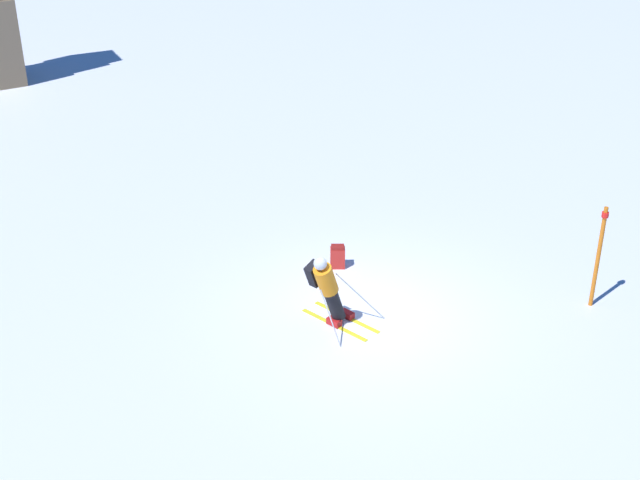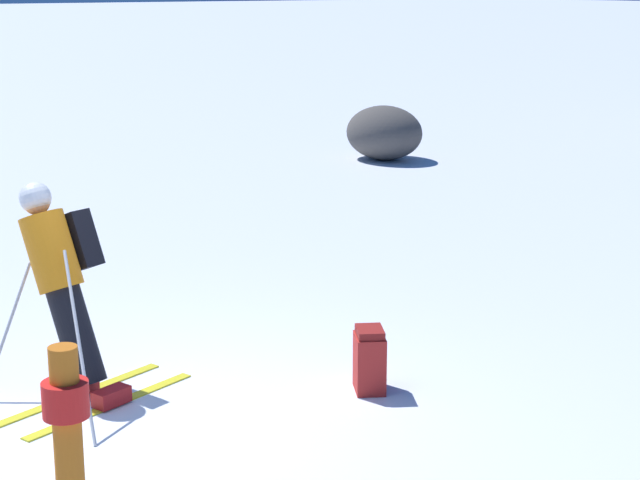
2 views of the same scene
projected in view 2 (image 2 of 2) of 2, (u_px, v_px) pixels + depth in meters
ground_plane at (136, 430)px, 7.46m from camera, size 300.00×300.00×0.00m
skier at (63, 278)px, 8.00m from camera, size 1.50×1.64×1.64m
spare_backpack at (370, 360)px, 8.12m from camera, size 0.37×0.34×0.50m
exposed_boulder_0 at (384, 133)px, 18.73m from camera, size 1.46×1.24×0.95m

